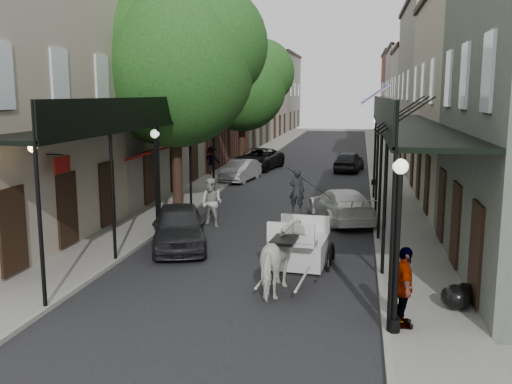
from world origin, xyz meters
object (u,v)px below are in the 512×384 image
at_px(lamppost_left, 156,178).
at_px(car_right_far, 349,161).
at_px(lamppost_right_near, 397,244).
at_px(car_left_mid, 241,171).
at_px(pedestrian_walking, 212,203).
at_px(horse, 283,259).
at_px(pedestrian_sidewalk_right, 404,287).
at_px(car_left_near, 179,226).
at_px(pedestrian_sidewalk_left, 212,160).
at_px(car_right_near, 341,205).
at_px(tree_near, 185,61).
at_px(car_left_far, 258,159).
at_px(carriage, 303,224).
at_px(tree_far, 248,82).
at_px(lamppost_right_far, 375,150).

height_order(lamppost_left, car_right_far, lamppost_left).
distance_m(lamppost_right_near, car_left_mid, 22.16).
distance_m(lamppost_left, pedestrian_walking, 2.40).
relative_size(horse, pedestrian_sidewalk_right, 1.21).
bearing_deg(car_right_far, car_left_near, 83.90).
height_order(pedestrian_sidewalk_left, car_right_far, pedestrian_sidewalk_left).
bearing_deg(pedestrian_walking, pedestrian_sidewalk_right, -34.39).
distance_m(pedestrian_sidewalk_left, car_right_near, 14.22).
relative_size(tree_near, car_left_far, 1.86).
xyz_separation_m(carriage, car_right_far, (0.97, 21.02, -0.51)).
bearing_deg(lamppost_left, tree_far, 90.46).
relative_size(pedestrian_walking, car_left_mid, 0.50).
xyz_separation_m(lamppost_right_near, car_right_near, (-1.50, 11.00, -1.38)).
bearing_deg(car_right_near, car_left_near, 25.54).
height_order(lamppost_right_far, horse, lamppost_right_far).
bearing_deg(car_right_near, carriage, 62.23).
bearing_deg(tree_near, lamppost_right_near, -55.73).
relative_size(pedestrian_walking, car_right_near, 0.41).
distance_m(horse, car_right_far, 23.88).
xyz_separation_m(pedestrian_walking, car_left_far, (-1.18, 16.84, -0.23)).
relative_size(pedestrian_sidewalk_left, car_left_far, 0.34).
bearing_deg(horse, pedestrian_sidewalk_left, -65.92).
bearing_deg(car_right_far, car_right_near, 98.37).
distance_m(tree_far, car_left_far, 5.18).
height_order(tree_near, pedestrian_sidewalk_right, tree_near).
relative_size(tree_near, car_right_near, 2.09).
bearing_deg(pedestrian_sidewalk_left, carriage, 111.18).
relative_size(tree_near, pedestrian_walking, 5.04).
relative_size(pedestrian_sidewalk_right, car_left_mid, 0.47).
distance_m(lamppost_right_far, car_right_near, 9.23).
xyz_separation_m(tree_far, horse, (5.65, -23.88, -4.93)).
height_order(tree_near, lamppost_left, tree_near).
height_order(car_left_near, car_right_far, car_left_near).
bearing_deg(pedestrian_sidewalk_right, lamppost_left, 41.76).
distance_m(tree_near, horse, 12.65).
relative_size(lamppost_left, car_left_near, 0.86).
bearing_deg(car_left_mid, lamppost_right_far, 3.69).
bearing_deg(pedestrian_sidewalk_left, car_right_near, 124.22).
height_order(lamppost_right_near, car_left_far, lamppost_right_near).
distance_m(tree_near, lamppost_left, 6.10).
bearing_deg(pedestrian_sidewalk_right, lamppost_right_far, -5.18).
distance_m(lamppost_right_near, horse, 3.72).
relative_size(tree_far, pedestrian_sidewalk_right, 4.82).
bearing_deg(tree_near, lamppost_right_far, 43.31).
bearing_deg(pedestrian_sidewalk_right, car_left_near, 44.72).
xyz_separation_m(tree_near, car_right_near, (6.80, -1.18, -5.82)).
bearing_deg(pedestrian_walking, car_left_near, -76.53).
bearing_deg(pedestrian_sidewalk_left, tree_near, 96.85).
bearing_deg(lamppost_right_far, horse, -98.65).
relative_size(lamppost_left, carriage, 1.22).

